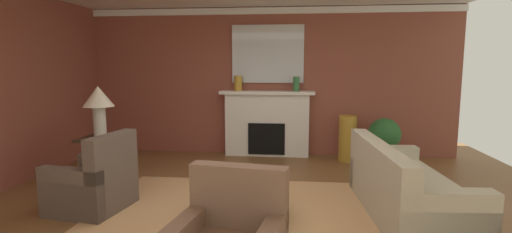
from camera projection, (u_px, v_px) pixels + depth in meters
The scene contains 17 objects.
ground_plane at pixel (242, 207), 4.70m from camera, with size 8.77×8.77×0.00m, color brown.
wall_fireplace at pixel (263, 82), 7.43m from camera, with size 7.35×0.12×2.84m, color brown.
crown_moulding at pixel (263, 11), 7.17m from camera, with size 7.35×0.08×0.12m, color white.
area_rug at pixel (240, 216), 4.41m from camera, with size 3.52×2.79×0.01m, color tan.
fireplace at pixel (267, 125), 7.33m from camera, with size 1.80×0.35×1.26m.
mantel_mirror at pixel (268, 54), 7.26m from camera, with size 1.38×0.04×1.10m, color silver.
sofa at pixel (404, 190), 4.43m from camera, with size 1.05×2.16×0.85m.
armchair_near_window at pixel (94, 185), 4.59m from camera, with size 0.92×0.92×0.95m.
coffee_table at pixel (240, 189), 4.36m from camera, with size 1.00×1.00×0.45m.
side_table at pixel (102, 157), 5.62m from camera, with size 0.56×0.56×0.70m.
table_lamp at pixel (99, 101), 5.50m from camera, with size 0.44×0.44×0.75m.
vase_tall_corner at pixel (347, 139), 6.90m from camera, with size 0.32×0.32×0.85m, color #B7892D.
vase_mantel_left at pixel (238, 83), 7.23m from camera, with size 0.15×0.15×0.29m, color #B7892D.
vase_mantel_right at pixel (296, 84), 7.11m from camera, with size 0.12×0.12×0.27m, color #33703D.
book_red_cover at pixel (237, 173), 4.50m from camera, with size 0.23×0.15×0.06m, color tan.
book_art_folio at pixel (248, 173), 4.35m from camera, with size 0.24×0.19×0.04m, color tan.
potted_plant at pixel (384, 138), 6.62m from camera, with size 0.56×0.56×0.83m.
Camera 1 is at (0.65, -4.46, 1.75)m, focal length 26.65 mm.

